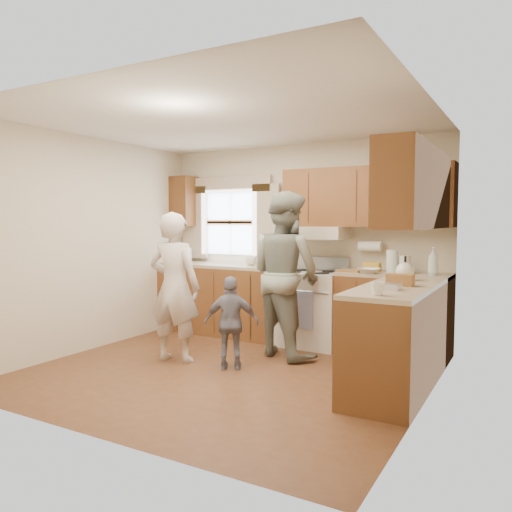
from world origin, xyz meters
The scene contains 6 objects.
room centered at (0.00, 0.00, 1.25)m, with size 3.80×3.80×3.80m.
kitchen_fixtures centered at (0.61, 1.08, 0.84)m, with size 3.80×2.25×2.15m.
stove centered at (0.30, 1.44, 0.47)m, with size 0.76×0.67×1.07m.
woman_left centered at (-0.71, 0.05, 0.81)m, with size 0.59×0.39×1.61m, color beige.
woman_right centered at (0.22, 0.85, 0.92)m, with size 0.90×0.70×1.85m, color #243927.
child centered at (-0.02, 0.10, 0.48)m, with size 0.56×0.23×0.96m, color slate.
Camera 1 is at (2.67, -4.16, 1.52)m, focal length 35.00 mm.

